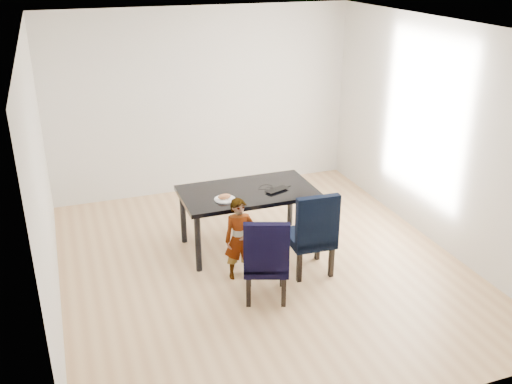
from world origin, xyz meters
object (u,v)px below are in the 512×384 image
object	(u,v)px
chair_left	(266,257)
plate	(225,199)
dining_table	(248,219)
child	(240,239)
chair_right	(310,231)
laptop	(274,189)

from	to	relation	value
chair_left	plate	xyz separation A→B (m)	(-0.15, 0.94, 0.28)
dining_table	child	world-z (taller)	child
dining_table	plate	bearing A→B (deg)	-152.99
dining_table	chair_left	bearing A→B (deg)	-99.22
chair_left	chair_right	xyz separation A→B (m)	(0.65, 0.33, 0.03)
dining_table	plate	distance (m)	0.54
laptop	child	bearing A→B (deg)	21.47
chair_right	laptop	distance (m)	0.75
dining_table	chair_left	size ratio (longest dim) A/B	1.68
chair_right	laptop	bearing A→B (deg)	105.92
dining_table	chair_left	world-z (taller)	chair_left
plate	laptop	xyz separation A→B (m)	(0.65, 0.08, 0.00)
child	plate	world-z (taller)	child
laptop	chair_left	bearing A→B (deg)	44.02
child	plate	size ratio (longest dim) A/B	3.88
chair_right	child	bearing A→B (deg)	173.70
chair_left	chair_right	world-z (taller)	chair_right
dining_table	laptop	bearing A→B (deg)	-16.15
chair_left	laptop	bearing A→B (deg)	84.11
child	laptop	bearing A→B (deg)	46.10
chair_right	plate	bearing A→B (deg)	145.89
chair_left	chair_right	bearing A→B (deg)	46.92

